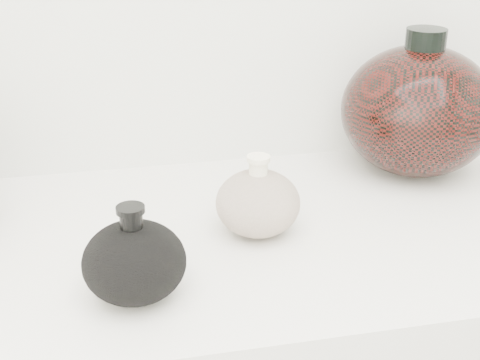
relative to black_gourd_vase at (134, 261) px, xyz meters
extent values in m
cube|color=beige|center=(0.09, 0.13, -0.06)|extent=(1.20, 0.50, 0.03)
ellipsoid|color=black|center=(0.00, 0.00, 0.00)|extent=(0.14, 0.14, 0.09)
cylinder|color=black|center=(0.00, 0.00, 0.05)|extent=(0.03, 0.03, 0.03)
cylinder|color=black|center=(0.00, 0.00, 0.07)|extent=(0.04, 0.04, 0.01)
ellipsoid|color=beige|center=(0.17, 0.12, 0.00)|extent=(0.14, 0.14, 0.09)
cylinder|color=beige|center=(0.17, 0.12, 0.05)|extent=(0.03, 0.03, 0.03)
cylinder|color=beige|center=(0.17, 0.12, 0.06)|extent=(0.04, 0.04, 0.01)
ellipsoid|color=black|center=(0.47, 0.27, 0.06)|extent=(0.32, 0.32, 0.21)
cylinder|color=black|center=(0.47, 0.27, 0.17)|extent=(0.08, 0.08, 0.04)
camera|label=1|loc=(-0.02, -0.66, 0.39)|focal=50.00mm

